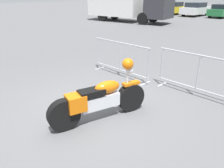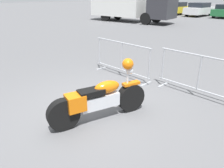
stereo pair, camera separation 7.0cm
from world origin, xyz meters
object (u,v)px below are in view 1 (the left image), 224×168
object	(u,v)px
box_truck	(124,3)
parked_car_green	(222,11)
crowd_barrier_far	(198,75)
parked_car_yellow	(173,8)
parked_car_red	(152,7)
parked_car_white	(196,9)
motorcycle	(100,99)
crowd_barrier_near	(120,59)

from	to	relation	value
box_truck	parked_car_green	xyz separation A→B (m)	(6.16, 9.45, -0.95)
crowd_barrier_far	parked_car_yellow	size ratio (longest dim) A/B	0.49
parked_car_red	parked_car_white	world-z (taller)	parked_car_red
crowd_barrier_far	motorcycle	bearing A→B (deg)	-116.80
crowd_barrier_far	box_truck	size ratio (longest dim) A/B	0.28
motorcycle	crowd_barrier_far	size ratio (longest dim) A/B	0.94
motorcycle	parked_car_green	distance (m)	23.88
parked_car_red	parked_car_white	distance (m)	5.56
crowd_barrier_far	parked_car_white	size ratio (longest dim) A/B	0.48
motorcycle	parked_car_white	size ratio (longest dim) A/B	0.45
motorcycle	crowd_barrier_far	bearing A→B (deg)	-4.84
box_truck	parked_car_green	bearing A→B (deg)	54.99
parked_car_yellow	crowd_barrier_far	bearing A→B (deg)	-147.40
crowd_barrier_far	parked_car_red	bearing A→B (deg)	121.08
motorcycle	box_truck	bearing A→B (deg)	55.45
box_truck	parked_car_yellow	size ratio (longest dim) A/B	1.74
parked_car_red	parked_car_yellow	bearing A→B (deg)	-77.36
parked_car_red	parked_car_green	bearing A→B (deg)	-81.23
parked_car_red	parked_car_white	bearing A→B (deg)	-81.30
box_truck	parked_car_white	bearing A→B (deg)	68.30
parked_car_green	box_truck	bearing A→B (deg)	154.53
parked_car_red	motorcycle	bearing A→B (deg)	-146.13
crowd_barrier_far	parked_car_white	distance (m)	22.46
crowd_barrier_near	box_truck	distance (m)	14.50
crowd_barrier_far	parked_car_white	bearing A→B (deg)	108.69
parked_car_green	parked_car_red	bearing A→B (deg)	98.77
motorcycle	parked_car_white	world-z (taller)	parked_car_white
parked_car_red	box_truck	bearing A→B (deg)	-159.11
parked_car_white	box_truck	bearing A→B (deg)	167.84
crowd_barrier_far	parked_car_green	distance (m)	21.79
crowd_barrier_far	parked_car_white	world-z (taller)	parked_car_white
motorcycle	parked_car_red	world-z (taller)	parked_car_red
crowd_barrier_far	box_truck	world-z (taller)	box_truck
motorcycle	crowd_barrier_near	xyz separation A→B (m)	(-1.17, 2.32, 0.09)
parked_car_yellow	parked_car_green	bearing A→B (deg)	-83.17
crowd_barrier_far	parked_car_yellow	xyz separation A→B (m)	(-9.98, 21.42, 0.18)
crowd_barrier_far	parked_car_green	bearing A→B (deg)	101.69
crowd_barrier_near	parked_car_yellow	world-z (taller)	parked_car_yellow
crowd_barrier_near	crowd_barrier_far	world-z (taller)	same
crowd_barrier_near	parked_car_green	distance (m)	21.44
crowd_barrier_far	parked_car_red	world-z (taller)	parked_car_red
parked_car_white	parked_car_yellow	bearing A→B (deg)	94.75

